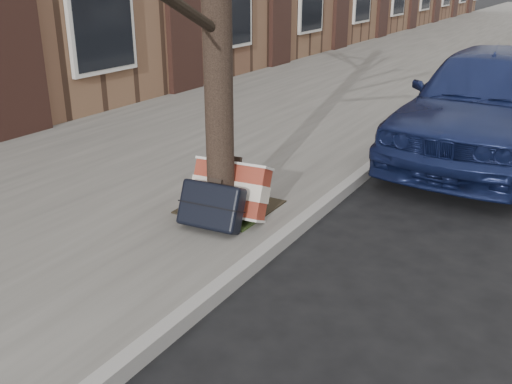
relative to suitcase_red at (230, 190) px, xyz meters
The scene contains 6 objects.
ground 2.16m from the suitcase_red, 28.29° to the right, with size 120.00×120.00×0.00m, color black.
near_sidewalk 14.12m from the suitcase_red, 97.45° to the left, with size 5.00×70.00×0.12m, color slate.
dirt_patch 0.36m from the suitcase_red, 123.73° to the left, with size 0.85×0.85×0.01m, color black.
suitcase_red is the anchor object (origin of this frame).
suitcase_navy 0.33m from the suitcase_red, 89.02° to the right, with size 0.60×0.19×0.43m, color black.
car_near_front 4.10m from the suitcase_red, 65.04° to the left, with size 1.80×4.48×1.53m, color #151F4D.
Camera 1 is at (0.94, -3.29, 2.35)m, focal length 40.00 mm.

